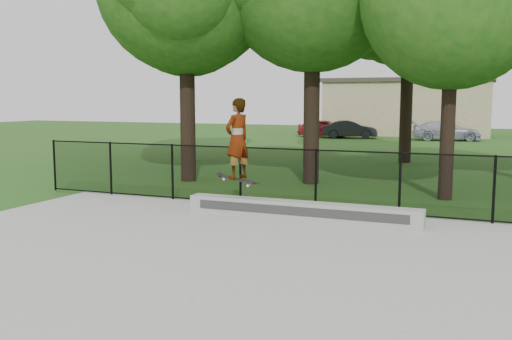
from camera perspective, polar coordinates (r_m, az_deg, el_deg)
The scene contains 9 objects.
ground at distance 8.71m, azimuth -5.20°, elevation -11.36°, with size 100.00×100.00×0.00m, color #2D5016.
concrete_slab at distance 8.70m, azimuth -5.20°, elevation -11.18°, with size 14.00×12.00×0.06m, color #9B9B96.
grind_ledge at distance 12.86m, azimuth 4.46°, elevation -4.07°, with size 5.39×0.40×0.41m, color #9C9C97.
car_a at distance 41.51m, azimuth 6.87°, elevation 4.17°, with size 1.53×3.77×1.29m, color maroon.
car_b at distance 40.60m, azimuth 9.35°, elevation 4.03°, with size 1.31×3.41×1.24m, color black.
car_c at distance 39.96m, azimuth 18.47°, elevation 3.74°, with size 1.80×4.06×1.28m, color #A2A2B7.
skater_airborne at distance 12.99m, azimuth -1.87°, elevation 3.03°, with size 0.83×0.79×1.99m.
chainlink_fence at distance 13.90m, azimuth 6.00°, elevation -0.95°, with size 16.06×0.06×1.50m.
distant_building at distance 45.70m, azimuth 14.94°, elevation 6.16°, with size 12.40×6.40×4.30m.
Camera 1 is at (3.82, -7.32, 2.76)m, focal length 40.00 mm.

